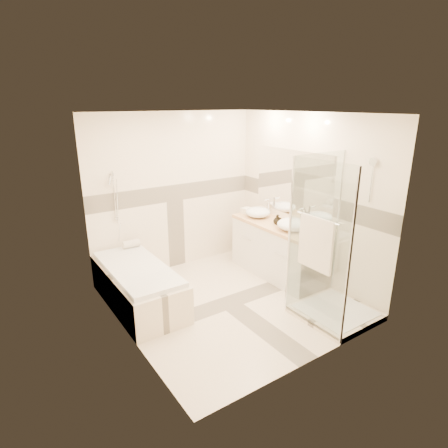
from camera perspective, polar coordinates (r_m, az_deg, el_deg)
room at (r=4.79m, az=1.15°, el=1.54°), size 2.82×3.02×2.52m
bathtub at (r=5.21m, az=-12.98°, el=-8.84°), size 0.75×1.70×0.56m
vanity at (r=5.92m, az=7.98°, el=-3.89°), size 0.58×1.62×0.85m
shower_enclosure at (r=4.89m, az=15.47°, el=-8.27°), size 0.96×0.93×2.04m
vessel_sink_near at (r=6.06m, az=5.19°, el=1.81°), size 0.40×0.40×0.16m
vessel_sink_far at (r=5.51m, az=10.34°, el=-0.04°), size 0.43×0.43×0.17m
faucet_near at (r=6.18m, az=6.77°, el=2.83°), size 0.11×0.03×0.28m
faucet_far at (r=5.63m, az=11.96°, el=1.22°), size 0.13×0.03×0.31m
amenity_bottle_a at (r=5.72m, az=8.25°, el=0.66°), size 0.07×0.07×0.16m
amenity_bottle_b at (r=5.74m, az=8.08°, el=0.67°), size 0.15×0.15×0.15m
folded_towels at (r=6.24m, az=3.91°, el=1.96°), size 0.20×0.29×0.09m
rolled_towel at (r=5.74m, az=-13.96°, el=-2.94°), size 0.25×0.11×0.11m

